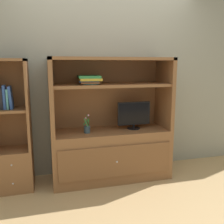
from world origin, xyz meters
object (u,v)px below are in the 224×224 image
(tv_monitor, at_px, (134,115))
(media_console, at_px, (111,141))
(upright_book_row, at_px, (3,98))
(magazine_stack, at_px, (89,79))
(bookshelf_tall, at_px, (13,147))
(potted_plant, at_px, (87,129))

(tv_monitor, bearing_deg, media_console, 177.31)
(upright_book_row, bearing_deg, magazine_stack, 0.02)
(media_console, relative_size, bookshelf_tall, 1.01)
(tv_monitor, relative_size, upright_book_row, 1.61)
(magazine_stack, xyz_separation_m, bookshelf_tall, (-0.94, 0.01, -0.80))
(potted_plant, height_order, magazine_stack, magazine_stack)
(media_console, height_order, tv_monitor, media_console)
(media_console, xyz_separation_m, magazine_stack, (-0.28, -0.01, 0.81))
(upright_book_row, bearing_deg, media_console, 0.28)
(bookshelf_tall, relative_size, upright_book_row, 5.69)
(potted_plant, bearing_deg, upright_book_row, 176.95)
(potted_plant, xyz_separation_m, magazine_stack, (0.05, 0.05, 0.61))
(bookshelf_tall, bearing_deg, potted_plant, -3.96)
(magazine_stack, bearing_deg, potted_plant, -132.95)
(media_console, bearing_deg, upright_book_row, -179.72)
(potted_plant, bearing_deg, bookshelf_tall, 176.04)
(media_console, xyz_separation_m, bookshelf_tall, (-1.22, 0.00, 0.02))
(tv_monitor, height_order, upright_book_row, upright_book_row)
(potted_plant, relative_size, bookshelf_tall, 0.15)
(bookshelf_tall, height_order, upright_book_row, bookshelf_tall)
(media_console, height_order, potted_plant, media_console)
(tv_monitor, xyz_separation_m, magazine_stack, (-0.59, 0.01, 0.47))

